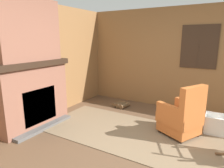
{
  "coord_description": "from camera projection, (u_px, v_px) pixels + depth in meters",
  "views": [
    {
      "loc": [
        0.93,
        -2.51,
        1.76
      ],
      "look_at": [
        -0.98,
        0.74,
        0.9
      ],
      "focal_mm": 32.0,
      "sensor_mm": 36.0,
      "label": 1
    }
  ],
  "objects": [
    {
      "name": "ground_plane",
      "position": [
        143.0,
        160.0,
        2.96
      ],
      "size": [
        14.0,
        14.0,
        0.0
      ],
      "primitive_type": "plane",
      "color": "brown"
    },
    {
      "name": "wood_panel_wall_left",
      "position": [
        23.0,
        64.0,
        3.97
      ],
      "size": [
        0.06,
        5.73,
        2.52
      ],
      "color": "olive",
      "rests_on": "ground"
    },
    {
      "name": "wood_panel_wall_back",
      "position": [
        185.0,
        59.0,
        4.86
      ],
      "size": [
        5.73,
        0.09,
        2.52
      ],
      "color": "olive",
      "rests_on": "ground"
    },
    {
      "name": "fireplace_hearth",
      "position": [
        34.0,
        95.0,
        3.98
      ],
      "size": [
        0.59,
        1.57,
        1.34
      ],
      "color": "brown",
      "rests_on": "ground"
    },
    {
      "name": "chimney_breast",
      "position": [
        27.0,
        30.0,
        3.71
      ],
      "size": [
        0.34,
        1.29,
        1.16
      ],
      "color": "brown",
      "rests_on": "fireplace_hearth"
    },
    {
      "name": "area_rug",
      "position": [
        141.0,
        135.0,
        3.7
      ],
      "size": [
        3.88,
        1.61,
        0.01
      ],
      "color": "#7A664C",
      "rests_on": "ground"
    },
    {
      "name": "armchair",
      "position": [
        182.0,
        117.0,
        3.63
      ],
      "size": [
        0.83,
        0.81,
        0.98
      ],
      "rotation": [
        0.0,
        0.0,
        2.66
      ],
      "color": "#C6662D",
      "rests_on": "ground"
    },
    {
      "name": "firewood_stack",
      "position": [
        121.0,
        105.0,
        5.27
      ],
      "size": [
        0.41,
        0.38,
        0.12
      ],
      "rotation": [
        0.0,
        0.0,
        -0.18
      ],
      "color": "brown",
      "rests_on": "ground"
    },
    {
      "name": "laundry_basket",
      "position": [
        218.0,
        125.0,
        3.75
      ],
      "size": [
        0.47,
        0.37,
        0.35
      ],
      "rotation": [
        0.0,
        0.0,
        0.02
      ],
      "color": "white",
      "rests_on": "ground"
    },
    {
      "name": "oil_lamp_vase",
      "position": [
        9.0,
        57.0,
        3.5
      ],
      "size": [
        0.11,
        0.11,
        0.29
      ],
      "color": "#99B29E",
      "rests_on": "fireplace_hearth"
    },
    {
      "name": "storage_case",
      "position": [
        36.0,
        57.0,
        4.0
      ],
      "size": [
        0.16,
        0.22,
        0.12
      ],
      "color": "gray",
      "rests_on": "fireplace_hearth"
    }
  ]
}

